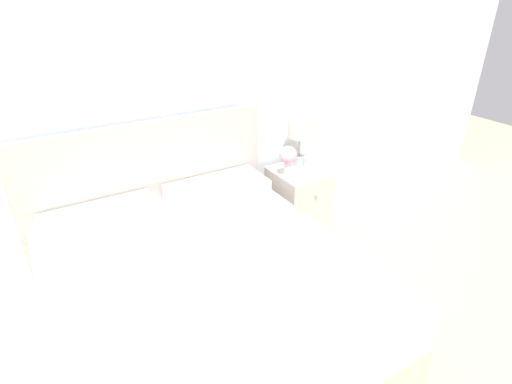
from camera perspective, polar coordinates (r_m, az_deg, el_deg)
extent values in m
plane|color=#CCB28E|center=(3.43, -13.39, -9.16)|extent=(12.00, 12.00, 0.00)
cube|color=white|center=(2.94, -16.60, 12.49)|extent=(8.00, 0.06, 2.60)
cube|color=beige|center=(2.64, -6.73, -17.47)|extent=(1.76, 1.90, 0.29)
cube|color=white|center=(2.46, -7.08, -12.90)|extent=(1.73, 1.86, 0.26)
cube|color=beige|center=(3.11, -14.38, -0.70)|extent=(1.80, 0.05, 1.17)
cube|color=white|center=(2.82, -21.20, -3.93)|extent=(0.74, 0.36, 0.14)
cube|color=white|center=(3.03, -5.55, 0.13)|extent=(0.74, 0.36, 0.14)
cube|color=white|center=(2.55, -10.28, -4.67)|extent=(0.39, 0.14, 0.23)
cube|color=silver|center=(3.54, 6.05, -1.44)|extent=(0.43, 0.45, 0.61)
sphere|color=#B2AD93|center=(3.30, 8.62, -0.53)|extent=(0.02, 0.02, 0.02)
cylinder|color=#A8B2BC|center=(3.50, 6.08, 4.51)|extent=(0.10, 0.10, 0.09)
cylinder|color=#B7B29E|center=(3.45, 6.19, 6.51)|extent=(0.02, 0.02, 0.17)
cylinder|color=silver|center=(3.40, 6.32, 8.92)|extent=(0.21, 0.21, 0.13)
cylinder|color=white|center=(3.29, 4.56, 3.42)|extent=(0.07, 0.07, 0.13)
sphere|color=#EFB2C6|center=(3.24, 4.63, 5.31)|extent=(0.14, 0.14, 0.14)
sphere|color=#609356|center=(3.27, 5.13, 4.84)|extent=(0.06, 0.06, 0.06)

